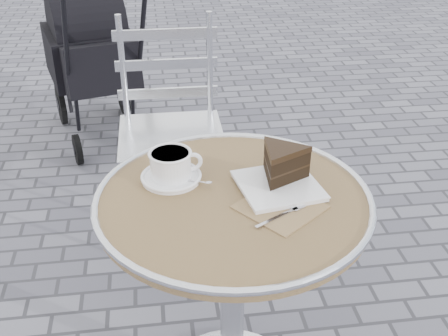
{
  "coord_description": "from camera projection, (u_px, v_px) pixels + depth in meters",
  "views": [
    {
      "loc": [
        -0.19,
        -1.19,
        1.52
      ],
      "look_at": [
        -0.01,
        0.07,
        0.78
      ],
      "focal_mm": 45.0,
      "sensor_mm": 36.0,
      "label": 1
    }
  ],
  "objects": [
    {
      "name": "baby_stroller",
      "position": [
        94.0,
        64.0,
        3.18
      ],
      "size": [
        0.63,
        0.99,
        0.95
      ],
      "rotation": [
        0.0,
        0.0,
        0.26
      ],
      "color": "black",
      "rests_on": "ground"
    },
    {
      "name": "cappuccino_set",
      "position": [
        172.0,
        167.0,
        1.49
      ],
      "size": [
        0.18,
        0.16,
        0.08
      ],
      "rotation": [
        0.0,
        0.0,
        0.11
      ],
      "color": "white",
      "rests_on": "cafe_table"
    },
    {
      "name": "cafe_table",
      "position": [
        233.0,
        248.0,
        1.52
      ],
      "size": [
        0.72,
        0.72,
        0.74
      ],
      "color": "silver",
      "rests_on": "ground"
    },
    {
      "name": "bistro_chair",
      "position": [
        169.0,
        105.0,
        2.31
      ],
      "size": [
        0.42,
        0.42,
        0.94
      ],
      "rotation": [
        0.0,
        0.0,
        -0.01
      ],
      "color": "silver",
      "rests_on": "ground"
    },
    {
      "name": "cake_plate_set",
      "position": [
        281.0,
        168.0,
        1.46
      ],
      "size": [
        0.25,
        0.32,
        0.11
      ],
      "rotation": [
        0.0,
        0.0,
        0.17
      ],
      "color": "#8C6C4D",
      "rests_on": "cafe_table"
    }
  ]
}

